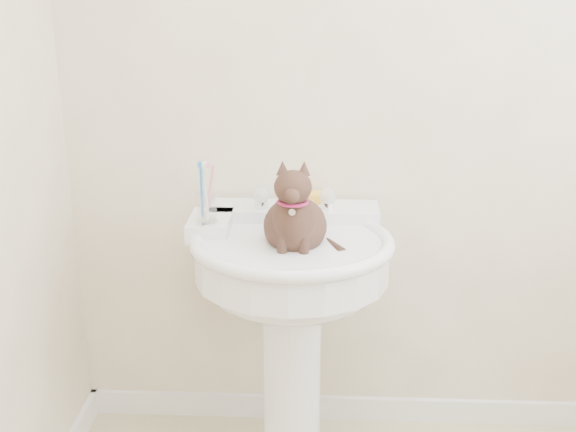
# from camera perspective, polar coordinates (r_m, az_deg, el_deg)

# --- Properties ---
(wall_back) EXTENTS (2.20, 0.00, 2.50)m
(wall_back) POSITION_cam_1_polar(r_m,az_deg,el_deg) (2.32, 9.23, 10.63)
(wall_back) COLOR beige
(wall_back) RESTS_ON ground
(baseboard_back) EXTENTS (2.20, 0.02, 0.09)m
(baseboard_back) POSITION_cam_1_polar(r_m,az_deg,el_deg) (2.77, 7.87, -14.88)
(baseboard_back) COLOR white
(baseboard_back) RESTS_ON floor
(pedestal_sink) EXTENTS (0.62, 0.61, 0.86)m
(pedestal_sink) POSITION_cam_1_polar(r_m,az_deg,el_deg) (2.20, 0.24, -5.41)
(pedestal_sink) COLOR white
(pedestal_sink) RESTS_ON floor
(faucet) EXTENTS (0.28, 0.12, 0.14)m
(faucet) POSITION_cam_1_polar(r_m,az_deg,el_deg) (2.25, 0.48, 1.46)
(faucet) COLOR silver
(faucet) RESTS_ON pedestal_sink
(soap_bar) EXTENTS (0.09, 0.06, 0.03)m
(soap_bar) POSITION_cam_1_polar(r_m,az_deg,el_deg) (2.35, 1.96, 1.48)
(soap_bar) COLOR yellow
(soap_bar) RESTS_ON pedestal_sink
(toothbrush_cup) EXTENTS (0.07, 0.07, 0.19)m
(toothbrush_cup) POSITION_cam_1_polar(r_m,az_deg,el_deg) (2.15, -6.46, 0.65)
(toothbrush_cup) COLOR silver
(toothbrush_cup) RESTS_ON pedestal_sink
(cat) EXTENTS (0.20, 0.26, 0.38)m
(cat) POSITION_cam_1_polar(r_m,az_deg,el_deg) (2.08, 0.57, -0.34)
(cat) COLOR #472B20
(cat) RESTS_ON pedestal_sink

